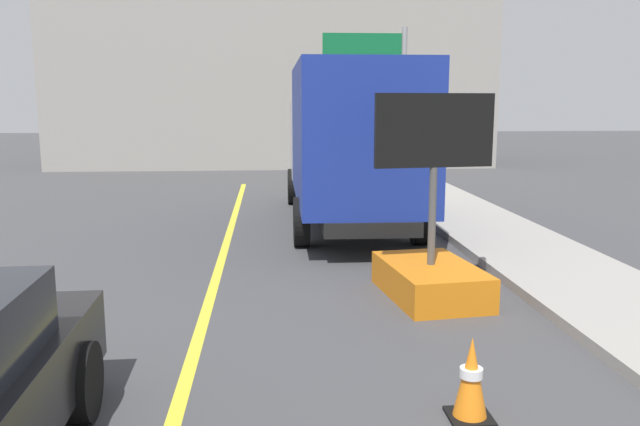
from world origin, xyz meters
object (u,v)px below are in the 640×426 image
highway_guide_sign (380,76)px  traffic_cone_mid_lane (471,379)px  arrow_board_trailer (431,262)px  box_truck (349,140)px

highway_guide_sign → traffic_cone_mid_lane: size_ratio=7.08×
arrow_board_trailer → highway_guide_sign: (1.57, 13.31, 2.94)m
highway_guide_sign → traffic_cone_mid_lane: highway_guide_sign is taller
box_truck → highway_guide_sign: 8.40m
arrow_board_trailer → highway_guide_sign: bearing=83.3°
arrow_board_trailer → highway_guide_sign: 13.72m
highway_guide_sign → traffic_cone_mid_lane: (-2.07, -16.66, -3.08)m
arrow_board_trailer → traffic_cone_mid_lane: arrow_board_trailer is taller
arrow_board_trailer → box_truck: 5.50m
box_truck → traffic_cone_mid_lane: (-0.05, -8.68, -1.45)m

